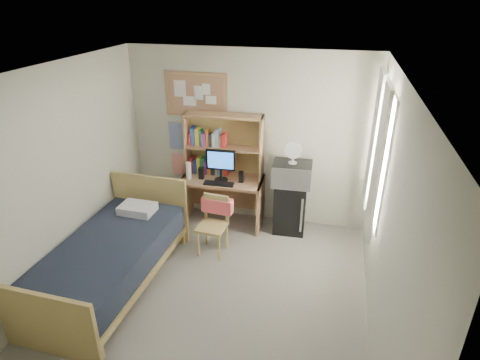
% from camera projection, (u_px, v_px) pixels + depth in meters
% --- Properties ---
extents(floor, '(3.60, 4.20, 0.02)m').
position_uv_depth(floor, '(207.00, 304.00, 4.65)').
color(floor, gray).
rests_on(floor, ground).
extents(ceiling, '(3.60, 4.20, 0.02)m').
position_uv_depth(ceiling, '(196.00, 76.00, 3.54)').
color(ceiling, silver).
rests_on(ceiling, wall_back).
extents(wall_back, '(3.60, 0.04, 2.60)m').
position_uv_depth(wall_back, '(248.00, 139.00, 5.94)').
color(wall_back, beige).
rests_on(wall_back, floor).
extents(wall_left, '(0.04, 4.20, 2.60)m').
position_uv_depth(wall_left, '(50.00, 187.00, 4.48)').
color(wall_left, beige).
rests_on(wall_left, floor).
extents(wall_right, '(0.04, 4.20, 2.60)m').
position_uv_depth(wall_right, '(387.00, 228.00, 3.70)').
color(wall_right, beige).
rests_on(wall_right, floor).
extents(window_unit, '(0.10, 1.40, 1.70)m').
position_uv_depth(window_unit, '(378.00, 151.00, 4.64)').
color(window_unit, white).
rests_on(window_unit, wall_right).
extents(curtain_left, '(0.04, 0.55, 1.70)m').
position_uv_depth(curtain_left, '(378.00, 164.00, 4.30)').
color(curtain_left, white).
rests_on(curtain_left, wall_right).
extents(curtain_right, '(0.04, 0.55, 1.70)m').
position_uv_depth(curtain_right, '(374.00, 140.00, 5.00)').
color(curtain_right, white).
rests_on(curtain_right, wall_right).
extents(bulletin_board, '(0.94, 0.03, 0.64)m').
position_uv_depth(bulletin_board, '(196.00, 94.00, 5.83)').
color(bulletin_board, '#A77A58').
rests_on(bulletin_board, wall_back).
extents(poster_wave, '(0.30, 0.01, 0.42)m').
position_uv_depth(poster_wave, '(178.00, 136.00, 6.19)').
color(poster_wave, '#27449F').
rests_on(poster_wave, wall_back).
extents(poster_japan, '(0.28, 0.01, 0.36)m').
position_uv_depth(poster_japan, '(180.00, 164.00, 6.39)').
color(poster_japan, red).
rests_on(poster_japan, wall_back).
extents(desk, '(1.24, 0.66, 0.76)m').
position_uv_depth(desk, '(223.00, 201.00, 6.12)').
color(desk, tan).
rests_on(desk, floor).
extents(desk_chair, '(0.44, 0.44, 0.81)m').
position_uv_depth(desk_chair, '(212.00, 227.00, 5.40)').
color(desk_chair, tan).
rests_on(desk_chair, floor).
extents(mini_fridge, '(0.47, 0.47, 0.77)m').
position_uv_depth(mini_fridge, '(290.00, 206.00, 5.95)').
color(mini_fridge, black).
rests_on(mini_fridge, floor).
extents(bed, '(1.14, 2.19, 0.60)m').
position_uv_depth(bed, '(110.00, 263.00, 4.85)').
color(bed, black).
rests_on(bed, floor).
extents(hutch, '(1.16, 0.34, 0.94)m').
position_uv_depth(hutch, '(224.00, 145.00, 5.89)').
color(hutch, tan).
rests_on(hutch, desk).
extents(monitor, '(0.43, 0.05, 0.46)m').
position_uv_depth(monitor, '(221.00, 166.00, 5.80)').
color(monitor, black).
rests_on(monitor, desk).
extents(keyboard, '(0.44, 0.16, 0.02)m').
position_uv_depth(keyboard, '(219.00, 184.00, 5.77)').
color(keyboard, black).
rests_on(keyboard, desk).
extents(speaker_left, '(0.08, 0.08, 0.18)m').
position_uv_depth(speaker_left, '(201.00, 173.00, 5.92)').
color(speaker_left, black).
rests_on(speaker_left, desk).
extents(speaker_right, '(0.07, 0.07, 0.17)m').
position_uv_depth(speaker_right, '(241.00, 177.00, 5.81)').
color(speaker_right, black).
rests_on(speaker_right, desk).
extents(water_bottle, '(0.08, 0.08, 0.26)m').
position_uv_depth(water_bottle, '(189.00, 171.00, 5.90)').
color(water_bottle, white).
rests_on(water_bottle, desk).
extents(hoodie, '(0.44, 0.17, 0.21)m').
position_uv_depth(hoodie, '(217.00, 205.00, 5.48)').
color(hoodie, '#FB5F62').
rests_on(hoodie, desk_chair).
extents(microwave, '(0.57, 0.44, 0.32)m').
position_uv_depth(microwave, '(292.00, 173.00, 5.69)').
color(microwave, silver).
rests_on(microwave, mini_fridge).
extents(desk_fan, '(0.25, 0.25, 0.30)m').
position_uv_depth(desk_fan, '(293.00, 153.00, 5.56)').
color(desk_fan, white).
rests_on(desk_fan, microwave).
extents(pillow, '(0.46, 0.33, 0.11)m').
position_uv_depth(pillow, '(137.00, 209.00, 5.35)').
color(pillow, white).
rests_on(pillow, bed).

